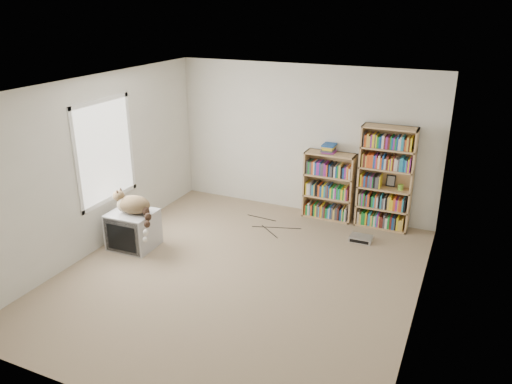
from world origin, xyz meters
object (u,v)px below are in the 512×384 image
at_px(cat, 136,208).
at_px(bookcase_tall, 385,180).
at_px(crt_tv, 134,229).
at_px(bookcase_short, 329,188).
at_px(dvd_player, 361,239).

distance_m(cat, bookcase_tall, 3.85).
xyz_separation_m(crt_tv, bookcase_short, (2.31, 2.23, 0.24)).
xyz_separation_m(cat, bookcase_tall, (3.11, 2.27, 0.14)).
relative_size(crt_tv, bookcase_tall, 0.39).
relative_size(bookcase_tall, dvd_player, 4.97).
height_order(bookcase_tall, dvd_player, bookcase_tall).
bearing_deg(bookcase_tall, crt_tv, -145.29).
height_order(cat, bookcase_tall, bookcase_tall).
xyz_separation_m(crt_tv, dvd_player, (3.04, 1.56, -0.24)).
height_order(cat, dvd_player, cat).
bearing_deg(dvd_player, cat, -152.10).
bearing_deg(dvd_player, bookcase_tall, 74.41).
height_order(bookcase_short, dvd_player, bookcase_short).
bearing_deg(crt_tv, cat, -23.68).
distance_m(bookcase_tall, bookcase_short, 0.94).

